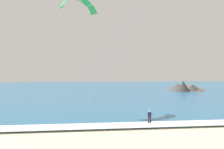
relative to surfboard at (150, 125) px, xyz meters
name	(u,v)px	position (x,y,z in m)	size (l,w,h in m)	color
sea	(98,89)	(-0.64, 58.36, 0.07)	(200.00, 120.00, 0.20)	teal
surf_foam	(145,125)	(-0.64, -0.64, 0.19)	(200.00, 3.02, 0.04)	white
surfboard	(150,125)	(0.00, 0.00, 0.00)	(0.97, 1.46, 0.09)	white
kitesurfer	(150,117)	(0.01, 0.02, 0.91)	(0.66, 0.65, 1.69)	#191E38
kite_primary	(79,3)	(-7.54, 9.57, 15.61)	(10.07, 11.50, 15.38)	green
headland_right	(187,88)	(24.50, 46.09, 1.14)	(11.47, 9.19, 3.22)	#665B51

